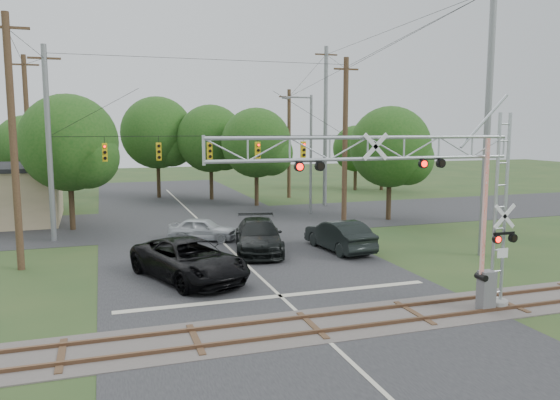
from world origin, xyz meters
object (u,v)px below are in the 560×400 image
object	(u,v)px
pickup_black	(189,260)
streetlight	(309,148)
sedan_silver	(203,229)
crossing_gantry	(423,192)
car_dark	(258,236)
traffic_signal_span	(224,144)

from	to	relation	value
pickup_black	streetlight	distance (m)	20.53
sedan_silver	streetlight	size ratio (longest dim) A/B	0.44
crossing_gantry	pickup_black	distance (m)	10.92
car_dark	pickup_black	bearing A→B (deg)	-123.34
pickup_black	sedan_silver	distance (m)	8.57
crossing_gantry	sedan_silver	bearing A→B (deg)	107.34
crossing_gantry	streetlight	xyz separation A→B (m)	(4.90, 23.66, 0.63)
car_dark	traffic_signal_span	bearing A→B (deg)	106.34
crossing_gantry	pickup_black	xyz separation A→B (m)	(-7.05, 7.51, -3.64)
crossing_gantry	streetlight	distance (m)	24.17
crossing_gantry	car_dark	distance (m)	12.64
crossing_gantry	sedan_silver	world-z (taller)	crossing_gantry
traffic_signal_span	pickup_black	distance (m)	12.51
pickup_black	traffic_signal_span	bearing A→B (deg)	48.22
crossing_gantry	traffic_signal_span	size ratio (longest dim) A/B	0.60
pickup_black	streetlight	size ratio (longest dim) A/B	0.71
streetlight	car_dark	bearing A→B (deg)	-122.33
sedan_silver	streetlight	bearing A→B (deg)	-25.02
traffic_signal_span	sedan_silver	distance (m)	5.92
car_dark	sedan_silver	distance (m)	4.64
pickup_black	car_dark	distance (m)	6.19
crossing_gantry	car_dark	size ratio (longest dim) A/B	1.91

